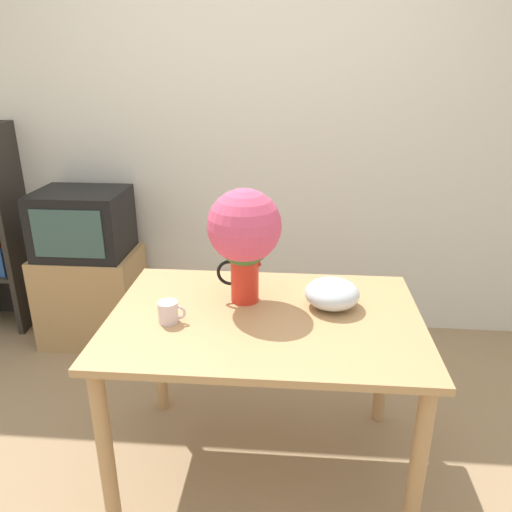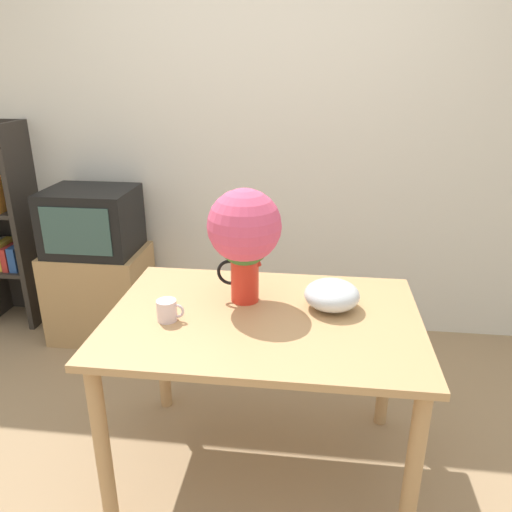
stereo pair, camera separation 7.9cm
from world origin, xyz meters
name	(u,v)px [view 1 (the left image)]	position (x,y,z in m)	size (l,w,h in m)	color
ground_plane	(221,505)	(0.00, 0.00, 0.00)	(12.00, 12.00, 0.00)	#9E7F5B
wall_back	(254,134)	(0.00, 1.61, 1.30)	(8.00, 0.05, 2.60)	silver
table	(265,339)	(0.16, 0.23, 0.66)	(1.24, 0.87, 0.77)	tan
flower_vase	(244,233)	(0.07, 0.36, 1.07)	(0.30, 0.30, 0.48)	red
coffee_mug	(169,312)	(-0.20, 0.14, 0.82)	(0.11, 0.08, 0.09)	silver
white_bowl	(332,294)	(0.43, 0.33, 0.83)	(0.23, 0.23, 0.12)	silver
tv_stand	(92,296)	(-1.03, 1.29, 0.30)	(0.61, 0.45, 0.60)	tan
tv_set	(83,223)	(-1.03, 1.28, 0.80)	(0.54, 0.44, 0.40)	black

